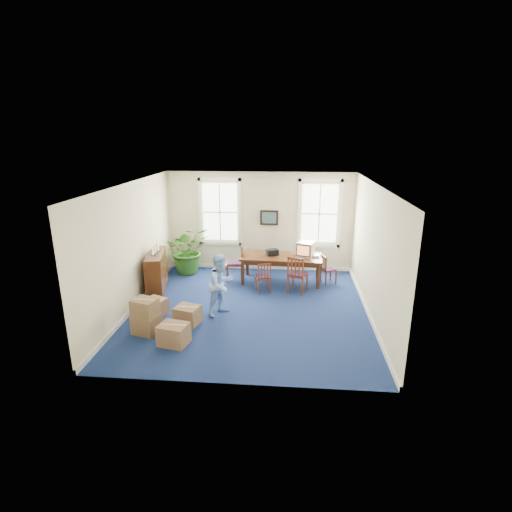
# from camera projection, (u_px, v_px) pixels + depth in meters

# --- Properties ---
(floor) EXTENTS (6.50, 6.50, 0.00)m
(floor) POSITION_uv_depth(u_px,v_px,m) (250.00, 309.00, 10.32)
(floor) COLOR navy
(floor) RESTS_ON ground
(ceiling) EXTENTS (6.50, 6.50, 0.00)m
(ceiling) POSITION_uv_depth(u_px,v_px,m) (250.00, 184.00, 9.38)
(ceiling) COLOR white
(ceiling) RESTS_ON ground
(wall_back) EXTENTS (6.50, 0.00, 6.50)m
(wall_back) POSITION_uv_depth(u_px,v_px,m) (260.00, 222.00, 12.95)
(wall_back) COLOR beige
(wall_back) RESTS_ON ground
(wall_front) EXTENTS (6.50, 0.00, 6.50)m
(wall_front) POSITION_uv_depth(u_px,v_px,m) (231.00, 303.00, 6.76)
(wall_front) COLOR beige
(wall_front) RESTS_ON ground
(wall_left) EXTENTS (0.00, 6.50, 6.50)m
(wall_left) POSITION_uv_depth(u_px,v_px,m) (132.00, 247.00, 10.10)
(wall_left) COLOR beige
(wall_left) RESTS_ON ground
(wall_right) EXTENTS (0.00, 6.50, 6.50)m
(wall_right) POSITION_uv_depth(u_px,v_px,m) (374.00, 252.00, 9.60)
(wall_right) COLOR beige
(wall_right) RESTS_ON ground
(baseboard_back) EXTENTS (6.00, 0.04, 0.12)m
(baseboard_back) POSITION_uv_depth(u_px,v_px,m) (260.00, 267.00, 13.37)
(baseboard_back) COLOR white
(baseboard_back) RESTS_ON ground
(baseboard_left) EXTENTS (0.04, 6.50, 0.12)m
(baseboard_left) POSITION_uv_depth(u_px,v_px,m) (139.00, 303.00, 10.55)
(baseboard_left) COLOR white
(baseboard_left) RESTS_ON ground
(baseboard_right) EXTENTS (0.04, 6.50, 0.12)m
(baseboard_right) POSITION_uv_depth(u_px,v_px,m) (367.00, 311.00, 10.06)
(baseboard_right) COLOR white
(baseboard_right) RESTS_ON ground
(window_left) EXTENTS (1.40, 0.12, 2.20)m
(window_left) POSITION_uv_depth(u_px,v_px,m) (220.00, 212.00, 12.95)
(window_left) COLOR white
(window_left) RESTS_ON ground
(window_right) EXTENTS (1.40, 0.12, 2.20)m
(window_right) POSITION_uv_depth(u_px,v_px,m) (319.00, 214.00, 12.68)
(window_right) COLOR white
(window_right) RESTS_ON ground
(wall_picture) EXTENTS (0.58, 0.06, 0.48)m
(wall_picture) POSITION_uv_depth(u_px,v_px,m) (269.00, 218.00, 12.83)
(wall_picture) COLOR black
(wall_picture) RESTS_ON ground
(conference_table) EXTENTS (2.47, 1.23, 0.82)m
(conference_table) POSITION_uv_depth(u_px,v_px,m) (281.00, 269.00, 12.11)
(conference_table) COLOR #44220F
(conference_table) RESTS_ON ground
(crt_tv) EXTENTS (0.61, 0.63, 0.43)m
(crt_tv) POSITION_uv_depth(u_px,v_px,m) (305.00, 249.00, 11.92)
(crt_tv) COLOR #B7B7BC
(crt_tv) RESTS_ON conference_table
(game_console) EXTENTS (0.19, 0.23, 0.06)m
(game_console) POSITION_uv_depth(u_px,v_px,m) (316.00, 256.00, 11.89)
(game_console) COLOR white
(game_console) RESTS_ON conference_table
(equipment_bag) EXTENTS (0.41, 0.35, 0.18)m
(equipment_bag) POSITION_uv_depth(u_px,v_px,m) (272.00, 252.00, 12.04)
(equipment_bag) COLOR black
(equipment_bag) RESTS_ON conference_table
(chair_near_left) EXTENTS (0.49, 0.49, 0.88)m
(chair_near_left) POSITION_uv_depth(u_px,v_px,m) (263.00, 277.00, 11.36)
(chair_near_left) COLOR maroon
(chair_near_left) RESTS_ON ground
(chair_near_right) EXTENTS (0.63, 0.63, 1.09)m
(chair_near_right) POSITION_uv_depth(u_px,v_px,m) (298.00, 274.00, 11.24)
(chair_near_right) COLOR maroon
(chair_near_right) RESTS_ON ground
(chair_end_left) EXTENTS (0.56, 0.56, 1.12)m
(chair_end_left) POSITION_uv_depth(u_px,v_px,m) (234.00, 263.00, 12.18)
(chair_end_left) COLOR maroon
(chair_end_left) RESTS_ON ground
(chair_end_right) EXTENTS (0.51, 0.51, 0.87)m
(chair_end_right) POSITION_uv_depth(u_px,v_px,m) (329.00, 269.00, 11.98)
(chair_end_right) COLOR maroon
(chair_end_right) RESTS_ON ground
(man) EXTENTS (0.92, 0.96, 1.56)m
(man) POSITION_uv_depth(u_px,v_px,m) (221.00, 284.00, 9.84)
(man) COLOR #91C0FB
(man) RESTS_ON ground
(credenza) EXTENTS (0.75, 1.61, 1.22)m
(credenza) POSITION_uv_depth(u_px,v_px,m) (157.00, 272.00, 11.25)
(credenza) COLOR #44220F
(credenza) RESTS_ON ground
(brochure_rack) EXTENTS (0.25, 0.59, 0.26)m
(brochure_rack) POSITION_uv_depth(u_px,v_px,m) (155.00, 246.00, 11.03)
(brochure_rack) COLOR #99999E
(brochure_rack) RESTS_ON credenza
(potted_plant) EXTENTS (1.73, 1.63, 1.53)m
(potted_plant) POSITION_uv_depth(u_px,v_px,m) (188.00, 250.00, 12.82)
(potted_plant) COLOR #275917
(potted_plant) RESTS_ON ground
(cardboard_boxes) EXTENTS (1.92, 1.92, 0.87)m
(cardboard_boxes) POSITION_uv_depth(u_px,v_px,m) (157.00, 314.00, 9.04)
(cardboard_boxes) COLOR #856142
(cardboard_boxes) RESTS_ON ground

